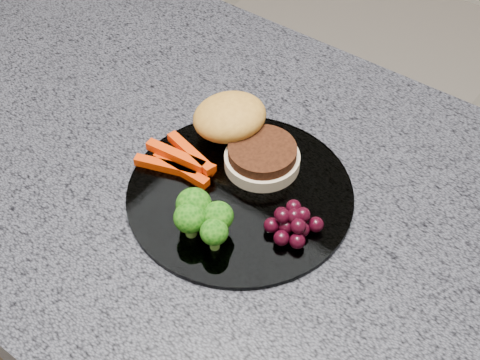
{
  "coord_description": "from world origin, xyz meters",
  "views": [
    {
      "loc": [
        0.39,
        -0.42,
        1.48
      ],
      "look_at": [
        0.09,
        -0.01,
        0.93
      ],
      "focal_mm": 50.0,
      "sensor_mm": 36.0,
      "label": 1
    }
  ],
  "objects_px": {
    "grape_bunch": "(293,223)",
    "plate": "(240,194)",
    "island_cabinet": "(204,350)",
    "burger": "(241,134)"
  },
  "relations": [
    {
      "from": "burger",
      "to": "grape_bunch",
      "type": "xyz_separation_m",
      "value": [
        0.12,
        -0.07,
        -0.01
      ]
    },
    {
      "from": "plate",
      "to": "burger",
      "type": "height_order",
      "value": "burger"
    },
    {
      "from": "island_cabinet",
      "to": "plate",
      "type": "height_order",
      "value": "plate"
    },
    {
      "from": "grape_bunch",
      "to": "plate",
      "type": "bearing_deg",
      "value": 171.38
    },
    {
      "from": "island_cabinet",
      "to": "plate",
      "type": "xyz_separation_m",
      "value": [
        0.09,
        -0.01,
        0.47
      ]
    },
    {
      "from": "island_cabinet",
      "to": "plate",
      "type": "distance_m",
      "value": 0.48
    },
    {
      "from": "island_cabinet",
      "to": "grape_bunch",
      "type": "bearing_deg",
      "value": -7.53
    },
    {
      "from": "island_cabinet",
      "to": "burger",
      "type": "bearing_deg",
      "value": 50.94
    },
    {
      "from": "burger",
      "to": "grape_bunch",
      "type": "distance_m",
      "value": 0.14
    },
    {
      "from": "burger",
      "to": "grape_bunch",
      "type": "bearing_deg",
      "value": -17.33
    }
  ]
}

